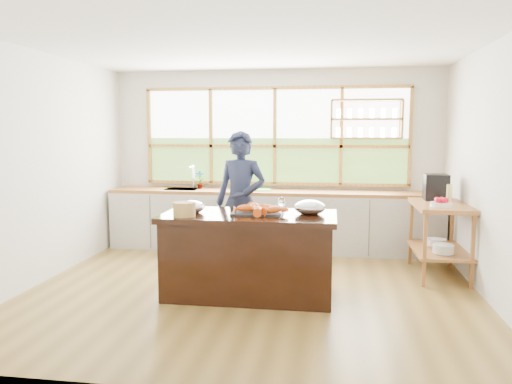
% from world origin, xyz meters
% --- Properties ---
extents(ground_plane, '(5.00, 5.00, 0.00)m').
position_xyz_m(ground_plane, '(0.00, 0.00, 0.00)').
color(ground_plane, olive).
extents(room_shell, '(5.02, 4.52, 2.71)m').
position_xyz_m(room_shell, '(0.02, 0.51, 1.75)').
color(room_shell, beige).
rests_on(room_shell, ground_plane).
extents(back_counter, '(4.90, 0.63, 0.90)m').
position_xyz_m(back_counter, '(-0.02, 1.94, 0.45)').
color(back_counter, beige).
rests_on(back_counter, ground_plane).
extents(right_shelf_unit, '(0.62, 1.10, 0.90)m').
position_xyz_m(right_shelf_unit, '(2.19, 0.89, 0.60)').
color(right_shelf_unit, '#9A5B2A').
rests_on(right_shelf_unit, ground_plane).
extents(island, '(1.85, 0.90, 0.90)m').
position_xyz_m(island, '(0.00, -0.20, 0.45)').
color(island, black).
rests_on(island, ground_plane).
extents(cook, '(0.72, 0.55, 1.78)m').
position_xyz_m(cook, '(-0.25, 0.69, 0.89)').
color(cook, '#1B223B').
rests_on(cook, ground_plane).
extents(potted_plant, '(0.16, 0.12, 0.29)m').
position_xyz_m(potted_plant, '(-1.13, 2.00, 1.04)').
color(potted_plant, slate).
rests_on(potted_plant, back_counter).
extents(cutting_board, '(0.45, 0.38, 0.01)m').
position_xyz_m(cutting_board, '(-0.23, 1.94, 0.91)').
color(cutting_board, green).
rests_on(cutting_board, back_counter).
extents(espresso_machine, '(0.30, 0.32, 0.33)m').
position_xyz_m(espresso_machine, '(2.19, 1.23, 1.07)').
color(espresso_machine, black).
rests_on(espresso_machine, right_shelf_unit).
extents(wine_bottle, '(0.07, 0.07, 0.26)m').
position_xyz_m(wine_bottle, '(2.24, 0.71, 1.03)').
color(wine_bottle, '#BCC163').
rests_on(wine_bottle, right_shelf_unit).
extents(fruit_bowl, '(0.25, 0.25, 0.11)m').
position_xyz_m(fruit_bowl, '(2.14, 0.64, 0.94)').
color(fruit_bowl, silver).
rests_on(fruit_bowl, right_shelf_unit).
extents(slate_board, '(0.56, 0.42, 0.02)m').
position_xyz_m(slate_board, '(0.09, -0.17, 0.91)').
color(slate_board, black).
rests_on(slate_board, island).
extents(lobster_pile, '(0.52, 0.48, 0.08)m').
position_xyz_m(lobster_pile, '(0.11, -0.20, 0.96)').
color(lobster_pile, '#E44C0B').
rests_on(lobster_pile, slate_board).
extents(mixing_bowl_left, '(0.29, 0.29, 0.14)m').
position_xyz_m(mixing_bowl_left, '(-0.63, -0.21, 0.96)').
color(mixing_bowl_left, '#BABDC0').
rests_on(mixing_bowl_left, island).
extents(mixing_bowl_right, '(0.33, 0.33, 0.16)m').
position_xyz_m(mixing_bowl_right, '(0.64, -0.11, 0.97)').
color(mixing_bowl_right, '#BABDC0').
rests_on(mixing_bowl_right, island).
extents(wine_glass, '(0.08, 0.08, 0.22)m').
position_xyz_m(wine_glass, '(0.37, -0.47, 1.06)').
color(wine_glass, white).
rests_on(wine_glass, island).
extents(wicker_basket, '(0.23, 0.23, 0.15)m').
position_xyz_m(wicker_basket, '(-0.64, -0.46, 0.97)').
color(wicker_basket, '#B38D49').
rests_on(wicker_basket, island).
extents(parchment_roll, '(0.12, 0.31, 0.08)m').
position_xyz_m(parchment_roll, '(-0.75, 0.00, 0.94)').
color(parchment_roll, white).
rests_on(parchment_roll, island).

